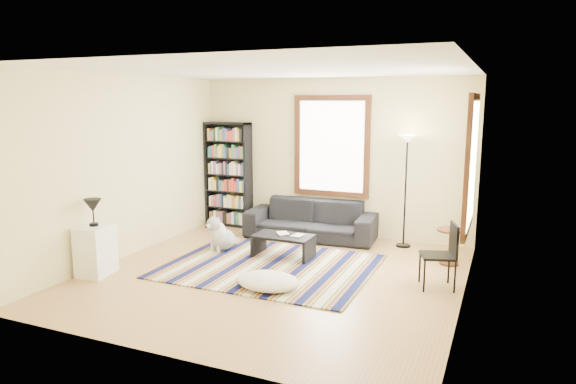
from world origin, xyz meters
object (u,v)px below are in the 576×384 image
at_px(bookshelf, 228,174).
at_px(white_cabinet, 96,250).
at_px(sofa, 311,220).
at_px(side_table, 450,247).
at_px(floor_cushion, 268,281).
at_px(coffee_table, 283,246).
at_px(dog, 223,233).
at_px(floor_lamp, 405,192).
at_px(folding_chair, 438,256).

height_order(bookshelf, white_cabinet, bookshelf).
relative_size(sofa, white_cabinet, 3.25).
relative_size(bookshelf, side_table, 3.70).
height_order(sofa, side_table, sofa).
bearing_deg(side_table, sofa, 166.38).
xyz_separation_m(floor_cushion, white_cabinet, (-2.46, -0.43, 0.24)).
relative_size(sofa, bookshelf, 1.14).
distance_m(coffee_table, dog, 1.07).
bearing_deg(floor_lamp, folding_chair, -66.56).
distance_m(floor_lamp, side_table, 1.25).
bearing_deg(bookshelf, white_cabinet, -94.70).
bearing_deg(white_cabinet, folding_chair, 8.33).
bearing_deg(floor_lamp, dog, -152.72).
bearing_deg(floor_lamp, bookshelf, 177.16).
distance_m(sofa, floor_cushion, 2.60).
distance_m(sofa, bookshelf, 1.95).
relative_size(floor_cushion, dog, 1.45).
distance_m(floor_lamp, white_cabinet, 4.85).
relative_size(side_table, dog, 0.93).
distance_m(floor_cushion, side_table, 2.85).
xyz_separation_m(sofa, folding_chair, (2.37, -1.65, 0.10)).
xyz_separation_m(bookshelf, coffee_table, (1.83, -1.52, -0.82)).
height_order(side_table, folding_chair, folding_chair).
relative_size(sofa, dog, 3.91).
xyz_separation_m(sofa, white_cabinet, (-2.08, -3.00, 0.02)).
xyz_separation_m(coffee_table, side_table, (2.40, 0.66, 0.09)).
bearing_deg(white_cabinet, dog, 50.57).
bearing_deg(folding_chair, white_cabinet, 178.85).
bearing_deg(bookshelf, folding_chair, -24.64).
relative_size(side_table, folding_chair, 0.63).
relative_size(bookshelf, folding_chair, 2.33).
distance_m(floor_cushion, floor_lamp, 3.05).
bearing_deg(white_cabinet, floor_lamp, 31.46).
height_order(white_cabinet, dog, white_cabinet).
distance_m(floor_cushion, white_cabinet, 2.51).
bearing_deg(folding_chair, floor_cushion, -173.34).
relative_size(sofa, floor_lamp, 1.22).
bearing_deg(floor_lamp, coffee_table, -139.75).
height_order(floor_cushion, floor_lamp, floor_lamp).
xyz_separation_m(coffee_table, dog, (-1.06, -0.02, 0.11)).
bearing_deg(dog, bookshelf, 132.77).
relative_size(coffee_table, side_table, 1.67).
height_order(floor_lamp, dog, floor_lamp).
height_order(floor_lamp, white_cabinet, floor_lamp).
distance_m(sofa, side_table, 2.49).
xyz_separation_m(coffee_table, floor_lamp, (1.60, 1.35, 0.75)).
relative_size(bookshelf, floor_lamp, 1.08).
xyz_separation_m(floor_lamp, white_cabinet, (-3.69, -3.10, -0.58)).
xyz_separation_m(coffee_table, floor_cushion, (0.36, -1.31, -0.07)).
height_order(sofa, folding_chair, folding_chair).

